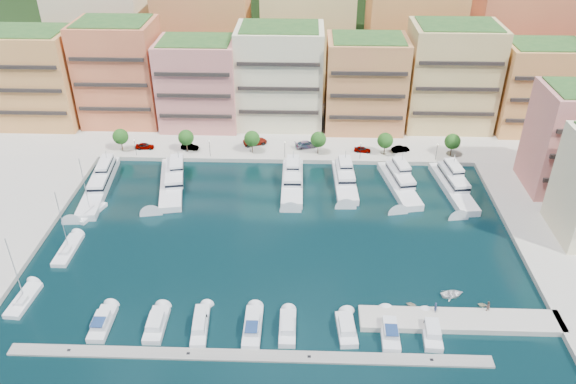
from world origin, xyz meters
name	(u,v)px	position (x,y,z in m)	size (l,w,h in m)	color
ground	(279,237)	(0.00, 0.00, 0.00)	(400.00, 400.00, 0.00)	black
north_quay	(289,110)	(0.00, 62.00, 0.00)	(220.00, 64.00, 2.00)	#9E998E
hillside	(293,57)	(0.00, 110.00, 0.00)	(240.00, 40.00, 58.00)	#1A3315
south_pontoon	(249,356)	(-3.00, -30.00, 0.00)	(72.00, 2.20, 0.35)	gray
finger_pier	(460,323)	(30.00, -22.00, 0.00)	(32.00, 5.00, 2.00)	#9E998E
apartment_0	(35,78)	(-66.00, 49.99, 13.31)	(22.00, 16.50, 24.80)	#DA954F
apartment_1	(120,72)	(-44.00, 51.99, 14.31)	(20.00, 16.50, 26.80)	#DE7A4A
apartment_2	(199,83)	(-23.00, 49.99, 12.31)	(20.00, 15.50, 22.80)	tan
apartment_3	(280,76)	(-2.00, 51.99, 13.81)	(22.00, 16.50, 25.80)	beige
apartment_4	(365,84)	(20.00, 49.99, 12.81)	(20.00, 15.50, 23.80)	#CB734C
apartment_5	(451,76)	(42.00, 51.99, 14.31)	(22.00, 16.50, 26.80)	#E2BC78
apartment_6	(538,88)	(64.00, 49.99, 12.31)	(20.00, 15.50, 22.80)	#DA954F
backblock_0	(104,41)	(-55.00, 74.00, 16.00)	(26.00, 18.00, 30.00)	beige
backblock_1	(205,42)	(-25.00, 74.00, 16.00)	(26.00, 18.00, 30.00)	#CB734C
backblock_2	(307,43)	(5.00, 74.00, 16.00)	(26.00, 18.00, 30.00)	#E2BC78
backblock_3	(411,44)	(35.00, 74.00, 16.00)	(26.00, 18.00, 30.00)	#DA954F
backblock_4	(516,45)	(65.00, 74.00, 16.00)	(26.00, 18.00, 30.00)	#DE7A4A
tree_0	(120,137)	(-40.00, 33.50, 4.74)	(3.80, 3.80, 5.65)	#473323
tree_1	(186,138)	(-24.00, 33.50, 4.74)	(3.80, 3.80, 5.65)	#473323
tree_2	(252,139)	(-8.00, 33.50, 4.74)	(3.80, 3.80, 5.65)	#473323
tree_3	(318,140)	(8.00, 33.50, 4.74)	(3.80, 3.80, 5.65)	#473323
tree_4	(385,141)	(24.00, 33.50, 4.74)	(3.80, 3.80, 5.65)	#473323
tree_5	(453,142)	(40.00, 33.50, 4.74)	(3.80, 3.80, 5.65)	#473323
lamppost_0	(135,144)	(-36.00, 31.20, 3.83)	(0.30, 0.30, 4.20)	black
lamppost_1	(209,146)	(-18.00, 31.20, 3.83)	(0.30, 0.30, 4.20)	black
lamppost_2	(285,147)	(0.00, 31.20, 3.83)	(0.30, 0.30, 4.20)	black
lamppost_3	(361,148)	(18.00, 31.20, 3.83)	(0.30, 0.30, 4.20)	black
lamppost_4	(437,149)	(36.00, 31.20, 3.83)	(0.30, 0.30, 4.20)	black
yacht_0	(100,182)	(-40.48, 17.54, 1.21)	(6.54, 25.32, 7.30)	silver
yacht_1	(172,181)	(-24.70, 19.04, 1.09)	(8.57, 22.12, 7.30)	silver
yacht_3	(292,180)	(2.16, 20.22, 1.21)	(4.77, 19.21, 7.30)	silver
yacht_4	(345,179)	(13.85, 20.91, 1.09)	(5.26, 17.73, 7.30)	silver
yacht_5	(399,182)	(25.83, 20.14, 1.21)	(7.88, 19.82, 7.30)	silver
yacht_6	(452,184)	(37.49, 19.45, 1.21)	(7.09, 21.25, 7.30)	silver
cruiser_1	(102,323)	(-26.61, -24.60, 0.57)	(2.82, 7.75, 2.66)	silver
cruiser_2	(156,325)	(-18.02, -24.58, 0.55)	(2.94, 7.76, 2.55)	silver
cruiser_3	(200,326)	(-11.09, -24.60, 0.55)	(2.97, 9.08, 2.55)	silver
cruiser_4	(253,327)	(-2.84, -24.62, 0.57)	(2.75, 8.80, 2.66)	silver
cruiser_5	(288,328)	(2.62, -24.58, 0.55)	(2.60, 7.64, 2.55)	silver
cruiser_6	(346,329)	(11.78, -24.58, 0.55)	(3.35, 7.39, 2.55)	silver
cruiser_7	(389,331)	(18.44, -24.61, 0.57)	(2.93, 8.61, 2.66)	silver
cruiser_8	(431,332)	(24.91, -24.59, 0.55)	(3.21, 7.98, 2.55)	silver
sailboat_0	(23,301)	(-41.48, -19.67, 0.32)	(3.37, 8.43, 13.20)	silver
sailboat_2	(90,213)	(-39.15, 6.72, 0.32)	(5.11, 8.27, 13.20)	silver
sailboat_1	(68,251)	(-39.14, -5.90, 0.31)	(2.88, 9.58, 13.20)	silver
tender_3	(482,304)	(34.47, -18.02, 0.39)	(1.27, 1.47, 0.77)	beige
tender_1	(411,304)	(22.75, -18.41, 0.44)	(1.44, 1.66, 0.88)	#BFAD92
tender_2	(452,294)	(30.09, -15.64, 0.40)	(2.78, 3.89, 0.81)	silver
car_0	(145,146)	(-34.70, 34.54, 1.76)	(1.79, 4.44, 1.51)	gray
car_1	(190,147)	(-23.56, 34.56, 1.71)	(1.50, 4.30, 1.42)	gray
car_2	(255,141)	(-7.67, 37.85, 1.83)	(2.76, 5.98, 1.66)	gray
car_3	(306,144)	(5.16, 36.63, 1.83)	(2.31, 5.69, 1.65)	gray
car_4	(362,149)	(18.85, 34.67, 1.69)	(1.62, 4.03, 1.37)	gray
car_5	(400,149)	(28.17, 35.14, 1.72)	(1.53, 4.38, 1.44)	gray
person_0	(436,307)	(26.14, -20.56, 1.93)	(0.68, 0.44, 1.86)	#272F4E
person_1	(488,306)	(34.54, -20.00, 1.91)	(0.88, 0.69, 1.82)	#4F382F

